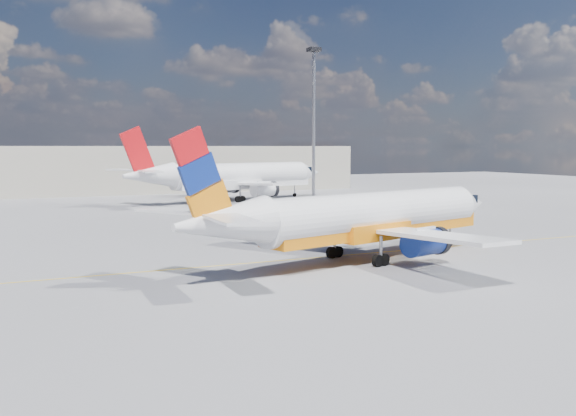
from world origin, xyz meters
name	(u,v)px	position (x,y,z in m)	size (l,w,h in m)	color
ground	(352,263)	(0.00, 0.00, 0.00)	(240.00, 240.00, 0.00)	slate
taxi_line	(331,256)	(0.00, 3.00, 0.01)	(70.00, 0.15, 0.01)	yellow
terminal_main	(159,169)	(5.00, 75.00, 4.00)	(70.00, 14.00, 8.00)	#BEB6A3
main_jet	(366,217)	(1.41, 0.56, 3.04)	(30.20, 23.03, 9.13)	white
second_jet	(235,177)	(10.37, 50.73, 3.53)	(35.02, 26.70, 10.59)	white
gse_tug	(416,233)	(9.94, 6.28, 0.75)	(2.27, 1.44, 1.59)	black
traffic_cone	(417,253)	(5.57, 0.21, 0.26)	(0.37, 0.37, 0.52)	white
floodlight_mast	(314,112)	(17.25, 39.17, 12.53)	(1.53, 1.53, 20.90)	gray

